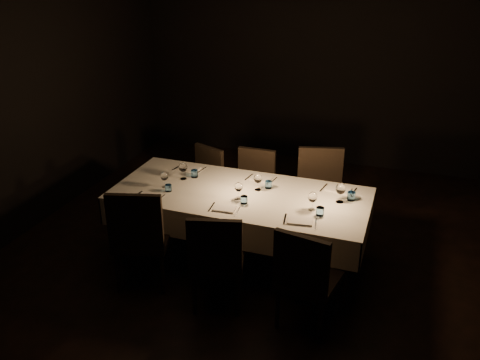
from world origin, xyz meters
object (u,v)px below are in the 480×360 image
(chair_far_left, at_px, (204,180))
(chair_far_right, at_px, (320,191))
(chair_near_right, at_px, (305,276))
(dining_table, at_px, (240,200))
(chair_near_left, at_px, (140,234))
(chair_far_center, at_px, (254,185))
(chair_near_center, at_px, (216,257))

(chair_far_left, bearing_deg, chair_far_right, 21.42)
(chair_near_right, distance_m, chair_far_left, 2.21)
(dining_table, bearing_deg, chair_far_left, 134.12)
(chair_near_left, relative_size, chair_far_right, 1.02)
(chair_near_left, xyz_separation_m, chair_near_right, (1.57, -0.09, -0.03))
(chair_far_left, bearing_deg, chair_near_left, -69.19)
(chair_far_center, height_order, chair_far_right, chair_far_right)
(chair_near_right, bearing_deg, chair_far_right, -72.24)
(chair_near_center, bearing_deg, chair_far_left, -78.58)
(chair_near_center, height_order, chair_far_right, chair_far_right)
(chair_near_left, xyz_separation_m, chair_far_left, (0.01, 1.47, -0.08))
(chair_near_right, height_order, chair_far_right, chair_far_right)
(dining_table, xyz_separation_m, chair_near_right, (0.86, -0.84, -0.16))
(chair_near_center, bearing_deg, chair_near_left, -20.67)
(chair_near_center, xyz_separation_m, chair_far_right, (0.59, 1.55, 0.03))
(chair_near_left, distance_m, chair_far_center, 1.62)
(dining_table, bearing_deg, chair_near_right, -44.30)
(chair_far_center, bearing_deg, chair_near_right, -59.43)
(chair_far_left, height_order, chair_far_center, chair_far_center)
(chair_far_right, bearing_deg, chair_near_left, -147.81)
(chair_near_center, bearing_deg, chair_near_right, 163.56)
(chair_near_center, xyz_separation_m, chair_near_right, (0.79, -0.02, 0.00))
(chair_near_left, distance_m, chair_near_center, 0.79)
(dining_table, xyz_separation_m, chair_far_right, (0.66, 0.73, -0.13))
(chair_near_right, bearing_deg, chair_far_center, -48.30)
(chair_far_center, xyz_separation_m, chair_far_right, (0.76, -0.02, 0.05))
(chair_near_right, distance_m, chair_far_center, 1.85)
(chair_near_left, bearing_deg, chair_far_center, -128.60)
(chair_near_left, relative_size, chair_far_left, 1.19)
(chair_near_center, bearing_deg, chair_far_center, -99.14)
(chair_near_center, xyz_separation_m, chair_far_center, (-0.17, 1.57, -0.02))
(chair_far_left, relative_size, chair_far_right, 0.86)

